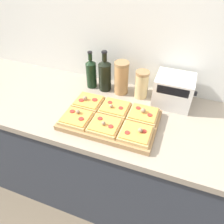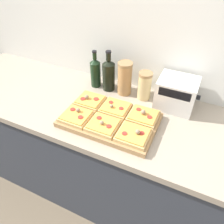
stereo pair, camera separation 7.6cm
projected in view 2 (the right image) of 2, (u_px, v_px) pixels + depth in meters
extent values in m
cube|color=silver|center=(152.00, 34.00, 1.31)|extent=(6.00, 0.06, 2.50)
cube|color=#333842|center=(124.00, 163.00, 1.59)|extent=(2.60, 0.64, 0.85)
cube|color=gray|center=(127.00, 118.00, 1.31)|extent=(2.63, 0.67, 0.04)
cube|color=#A37A4C|center=(110.00, 120.00, 1.24)|extent=(0.53, 0.34, 0.03)
cube|color=tan|center=(90.00, 101.00, 1.34)|extent=(0.16, 0.15, 0.02)
cube|color=gold|center=(90.00, 99.00, 1.33)|extent=(0.14, 0.13, 0.01)
cylinder|color=#AD2D23|center=(83.00, 99.00, 1.32)|extent=(0.03, 0.03, 0.00)
cylinder|color=#AD2D23|center=(96.00, 99.00, 1.32)|extent=(0.03, 0.03, 0.00)
sphere|color=#937A5B|center=(87.00, 97.00, 1.32)|extent=(0.03, 0.03, 0.03)
cube|color=tan|center=(116.00, 108.00, 1.28)|extent=(0.16, 0.15, 0.02)
cube|color=gold|center=(116.00, 106.00, 1.27)|extent=(0.14, 0.13, 0.01)
cylinder|color=#AD2D23|center=(111.00, 102.00, 1.29)|extent=(0.03, 0.03, 0.00)
cylinder|color=#AD2D23|center=(121.00, 108.00, 1.25)|extent=(0.03, 0.03, 0.00)
sphere|color=#937A5B|center=(111.00, 106.00, 1.25)|extent=(0.02, 0.02, 0.02)
cube|color=tan|center=(143.00, 116.00, 1.23)|extent=(0.16, 0.15, 0.02)
cube|color=gold|center=(144.00, 115.00, 1.22)|extent=(0.14, 0.13, 0.01)
cylinder|color=#AD2D23|center=(139.00, 109.00, 1.24)|extent=(0.03, 0.03, 0.00)
cylinder|color=#AD2D23|center=(150.00, 117.00, 1.19)|extent=(0.03, 0.03, 0.00)
sphere|color=#937A5B|center=(143.00, 112.00, 1.21)|extent=(0.03, 0.03, 0.03)
cube|color=tan|center=(76.00, 117.00, 1.23)|extent=(0.16, 0.15, 0.02)
cube|color=gold|center=(76.00, 115.00, 1.22)|extent=(0.14, 0.13, 0.01)
cylinder|color=#AD2D23|center=(73.00, 109.00, 1.24)|extent=(0.03, 0.03, 0.00)
cylinder|color=#AD2D23|center=(80.00, 117.00, 1.19)|extent=(0.03, 0.03, 0.00)
sphere|color=#937A5B|center=(78.00, 110.00, 1.22)|extent=(0.02, 0.02, 0.02)
cube|color=tan|center=(103.00, 125.00, 1.17)|extent=(0.16, 0.15, 0.02)
cube|color=gold|center=(103.00, 123.00, 1.16)|extent=(0.14, 0.13, 0.01)
cylinder|color=#AD2D23|center=(99.00, 118.00, 1.19)|extent=(0.03, 0.03, 0.00)
cylinder|color=#AD2D23|center=(109.00, 126.00, 1.14)|extent=(0.03, 0.03, 0.00)
sphere|color=#937A5B|center=(102.00, 123.00, 1.14)|extent=(0.02, 0.02, 0.02)
cube|color=tan|center=(133.00, 135.00, 1.11)|extent=(0.16, 0.15, 0.02)
cube|color=gold|center=(133.00, 133.00, 1.11)|extent=(0.14, 0.13, 0.01)
cylinder|color=#AD2D23|center=(124.00, 133.00, 1.10)|extent=(0.03, 0.03, 0.00)
cylinder|color=#AD2D23|center=(142.00, 133.00, 1.10)|extent=(0.03, 0.03, 0.00)
sphere|color=#937A5B|center=(138.00, 132.00, 1.09)|extent=(0.03, 0.03, 0.03)
cylinder|color=black|center=(96.00, 74.00, 1.49)|extent=(0.07, 0.07, 0.18)
cone|color=black|center=(95.00, 61.00, 1.42)|extent=(0.07, 0.07, 0.03)
cylinder|color=black|center=(95.00, 56.00, 1.40)|extent=(0.03, 0.03, 0.05)
cylinder|color=black|center=(94.00, 52.00, 1.38)|extent=(0.03, 0.03, 0.01)
cylinder|color=black|center=(109.00, 77.00, 1.45)|extent=(0.08, 0.08, 0.19)
cone|color=black|center=(109.00, 62.00, 1.38)|extent=(0.08, 0.08, 0.03)
cylinder|color=black|center=(108.00, 56.00, 1.36)|extent=(0.03, 0.03, 0.05)
cylinder|color=black|center=(108.00, 52.00, 1.34)|extent=(0.04, 0.04, 0.01)
cylinder|color=#AD7F4C|center=(125.00, 80.00, 1.41)|extent=(0.09, 0.09, 0.20)
cylinder|color=#937047|center=(125.00, 64.00, 1.34)|extent=(0.09, 0.09, 0.02)
cylinder|color=tan|center=(144.00, 87.00, 1.38)|extent=(0.08, 0.08, 0.17)
cylinder|color=#937047|center=(146.00, 74.00, 1.32)|extent=(0.09, 0.09, 0.02)
cube|color=beige|center=(176.00, 94.00, 1.30)|extent=(0.22, 0.19, 0.19)
cube|color=black|center=(175.00, 94.00, 1.20)|extent=(0.18, 0.01, 0.05)
cube|color=black|center=(198.00, 97.00, 1.26)|extent=(0.02, 0.02, 0.02)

